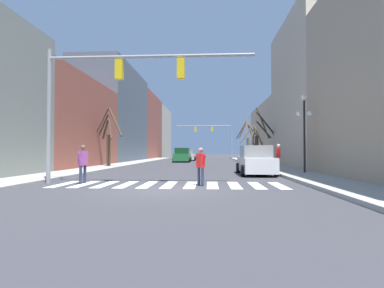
{
  "coord_description": "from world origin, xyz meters",
  "views": [
    {
      "loc": [
        1.67,
        -10.83,
        1.41
      ],
      "look_at": [
        -0.39,
        24.93,
        2.24
      ],
      "focal_mm": 28.0,
      "sensor_mm": 36.0,
      "label": 1
    }
  ],
  "objects_px": {
    "pedestrian_on_left_sidewalk": "(83,161)",
    "street_tree_right_far": "(108,138)",
    "traffic_signal_far": "(214,133)",
    "car_driving_away_lane": "(256,161)",
    "car_parked_left_far": "(182,155)",
    "pedestrian_waiting_at_curb": "(278,155)",
    "street_lamp_right_corner": "(304,117)",
    "pedestrian_crossing_street": "(201,163)",
    "street_tree_left_mid": "(254,144)",
    "street_tree_right_near": "(260,141)",
    "traffic_signal_near": "(112,82)",
    "street_tree_left_near": "(248,139)",
    "car_parked_right_near": "(189,155)"
  },
  "relations": [
    {
      "from": "traffic_signal_near",
      "to": "traffic_signal_far",
      "type": "bearing_deg",
      "value": 82.3
    },
    {
      "from": "street_lamp_right_corner",
      "to": "pedestrian_waiting_at_curb",
      "type": "distance_m",
      "value": 3.14
    },
    {
      "from": "car_driving_away_lane",
      "to": "pedestrian_waiting_at_curb",
      "type": "distance_m",
      "value": 2.55
    },
    {
      "from": "car_parked_left_far",
      "to": "car_parked_right_near",
      "type": "distance_m",
      "value": 5.6
    },
    {
      "from": "pedestrian_waiting_at_curb",
      "to": "street_tree_right_near",
      "type": "distance_m",
      "value": 9.77
    },
    {
      "from": "car_parked_left_far",
      "to": "pedestrian_crossing_street",
      "type": "distance_m",
      "value": 26.05
    },
    {
      "from": "street_lamp_right_corner",
      "to": "pedestrian_crossing_street",
      "type": "xyz_separation_m",
      "value": [
        -5.95,
        -5.82,
        -2.47
      ]
    },
    {
      "from": "traffic_signal_far",
      "to": "street_lamp_right_corner",
      "type": "height_order",
      "value": "traffic_signal_far"
    },
    {
      "from": "street_tree_left_mid",
      "to": "car_driving_away_lane",
      "type": "bearing_deg",
      "value": -98.1
    },
    {
      "from": "car_parked_right_near",
      "to": "pedestrian_crossing_street",
      "type": "xyz_separation_m",
      "value": [
        2.66,
        -31.46,
        0.16
      ]
    },
    {
      "from": "traffic_signal_near",
      "to": "car_parked_left_far",
      "type": "bearing_deg",
      "value": 88.28
    },
    {
      "from": "car_driving_away_lane",
      "to": "car_parked_right_near",
      "type": "bearing_deg",
      "value": 12.77
    },
    {
      "from": "pedestrian_waiting_at_curb",
      "to": "street_tree_left_near",
      "type": "distance_m",
      "value": 19.17
    },
    {
      "from": "pedestrian_crossing_street",
      "to": "street_tree_left_mid",
      "type": "height_order",
      "value": "street_tree_left_mid"
    },
    {
      "from": "pedestrian_crossing_street",
      "to": "street_tree_right_near",
      "type": "xyz_separation_m",
      "value": [
        5.29,
        17.44,
        1.51
      ]
    },
    {
      "from": "traffic_signal_far",
      "to": "pedestrian_crossing_street",
      "type": "height_order",
      "value": "traffic_signal_far"
    },
    {
      "from": "traffic_signal_near",
      "to": "car_driving_away_lane",
      "type": "height_order",
      "value": "traffic_signal_near"
    },
    {
      "from": "street_tree_right_near",
      "to": "traffic_signal_near",
      "type": "bearing_deg",
      "value": -118.29
    },
    {
      "from": "pedestrian_crossing_street",
      "to": "traffic_signal_far",
      "type": "bearing_deg",
      "value": 141.6
    },
    {
      "from": "traffic_signal_near",
      "to": "pedestrian_crossing_street",
      "type": "xyz_separation_m",
      "value": [
        3.83,
        -0.5,
        -3.46
      ]
    },
    {
      "from": "traffic_signal_near",
      "to": "car_parked_left_far",
      "type": "xyz_separation_m",
      "value": [
        0.76,
        25.38,
        -3.54
      ]
    },
    {
      "from": "car_parked_right_near",
      "to": "street_tree_right_near",
      "type": "distance_m",
      "value": 16.2
    },
    {
      "from": "car_parked_right_near",
      "to": "car_driving_away_lane",
      "type": "distance_m",
      "value": 26.14
    },
    {
      "from": "traffic_signal_near",
      "to": "street_lamp_right_corner",
      "type": "bearing_deg",
      "value": 28.56
    },
    {
      "from": "street_lamp_right_corner",
      "to": "pedestrian_waiting_at_curb",
      "type": "height_order",
      "value": "street_lamp_right_corner"
    },
    {
      "from": "street_tree_left_near",
      "to": "traffic_signal_near",
      "type": "bearing_deg",
      "value": -109.12
    },
    {
      "from": "street_tree_left_near",
      "to": "car_driving_away_lane",
      "type": "bearing_deg",
      "value": -95.99
    },
    {
      "from": "pedestrian_crossing_street",
      "to": "street_tree_left_near",
      "type": "distance_m",
      "value": 27.44
    },
    {
      "from": "traffic_signal_near",
      "to": "pedestrian_crossing_street",
      "type": "height_order",
      "value": "traffic_signal_near"
    },
    {
      "from": "traffic_signal_near",
      "to": "car_driving_away_lane",
      "type": "relative_size",
      "value": 1.96
    },
    {
      "from": "pedestrian_on_left_sidewalk",
      "to": "street_tree_right_far",
      "type": "xyz_separation_m",
      "value": [
        -3.08,
        12.21,
        1.51
      ]
    },
    {
      "from": "car_parked_left_far",
      "to": "street_lamp_right_corner",
      "type": "bearing_deg",
      "value": 24.22
    },
    {
      "from": "traffic_signal_far",
      "to": "street_tree_right_near",
      "type": "relative_size",
      "value": 1.65
    },
    {
      "from": "pedestrian_waiting_at_curb",
      "to": "street_lamp_right_corner",
      "type": "bearing_deg",
      "value": 48.26
    },
    {
      "from": "pedestrian_on_left_sidewalk",
      "to": "street_tree_right_near",
      "type": "distance_m",
      "value": 19.93
    },
    {
      "from": "traffic_signal_near",
      "to": "street_tree_right_far",
      "type": "height_order",
      "value": "traffic_signal_near"
    },
    {
      "from": "car_parked_left_far",
      "to": "street_tree_right_near",
      "type": "distance_m",
      "value": 11.98
    },
    {
      "from": "traffic_signal_far",
      "to": "car_driving_away_lane",
      "type": "distance_m",
      "value": 31.5
    },
    {
      "from": "pedestrian_crossing_street",
      "to": "street_tree_left_mid",
      "type": "bearing_deg",
      "value": 130.12
    },
    {
      "from": "traffic_signal_near",
      "to": "car_parked_right_near",
      "type": "distance_m",
      "value": 31.19
    },
    {
      "from": "car_parked_right_near",
      "to": "pedestrian_waiting_at_curb",
      "type": "relative_size",
      "value": 2.42
    },
    {
      "from": "car_parked_left_far",
      "to": "street_tree_right_near",
      "type": "bearing_deg",
      "value": 44.76
    },
    {
      "from": "car_parked_left_far",
      "to": "pedestrian_waiting_at_curb",
      "type": "bearing_deg",
      "value": 23.68
    },
    {
      "from": "pedestrian_waiting_at_curb",
      "to": "pedestrian_on_left_sidewalk",
      "type": "distance_m",
      "value": 12.34
    },
    {
      "from": "traffic_signal_far",
      "to": "street_tree_right_near",
      "type": "distance_m",
      "value": 20.27
    },
    {
      "from": "street_lamp_right_corner",
      "to": "pedestrian_crossing_street",
      "type": "distance_m",
      "value": 8.69
    },
    {
      "from": "street_tree_right_far",
      "to": "street_tree_right_near",
      "type": "xyz_separation_m",
      "value": [
        13.47,
        4.74,
        -0.08
      ]
    },
    {
      "from": "car_parked_left_far",
      "to": "pedestrian_crossing_street",
      "type": "relative_size",
      "value": 3.15
    },
    {
      "from": "car_driving_away_lane",
      "to": "street_tree_left_mid",
      "type": "relative_size",
      "value": 1.0
    },
    {
      "from": "street_lamp_right_corner",
      "to": "street_tree_right_far",
      "type": "xyz_separation_m",
      "value": [
        -14.13,
        6.88,
        -0.89
      ]
    }
  ]
}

